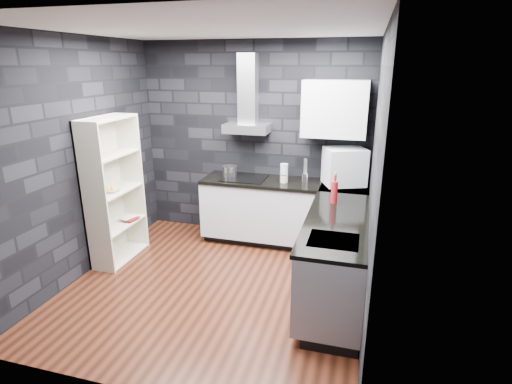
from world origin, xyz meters
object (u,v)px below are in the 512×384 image
at_px(storage_jar, 284,179).
at_px(bookshelf, 114,191).
at_px(pot, 230,171).
at_px(glass_vase, 284,173).
at_px(fruit_bowl, 111,189).
at_px(utensil_crock, 305,178).
at_px(appliance_garage, 344,167).
at_px(red_bottle, 334,192).

distance_m(storage_jar, bookshelf, 2.14).
bearing_deg(pot, glass_vase, -6.30).
bearing_deg(fruit_bowl, bookshelf, 90.00).
xyz_separation_m(pot, storage_jar, (0.78, -0.10, -0.02)).
bearing_deg(pot, utensil_crock, 0.32).
xyz_separation_m(appliance_garage, fruit_bowl, (-2.69, -1.10, -0.19)).
height_order(glass_vase, utensil_crock, glass_vase).
bearing_deg(utensil_crock, storage_jar, -158.23).
height_order(red_bottle, bookshelf, bookshelf).
height_order(appliance_garage, bookshelf, bookshelf).
xyz_separation_m(glass_vase, red_bottle, (0.70, -0.64, -0.00)).
distance_m(pot, storage_jar, 0.79).
distance_m(glass_vase, utensil_crock, 0.29).
height_order(glass_vase, storage_jar, glass_vase).
height_order(glass_vase, fruit_bowl, glass_vase).
distance_m(utensil_crock, fruit_bowl, 2.44).
bearing_deg(utensil_crock, fruit_bowl, -153.94).
relative_size(glass_vase, bookshelf, 0.14).
distance_m(bookshelf, fruit_bowl, 0.07).
distance_m(utensil_crock, red_bottle, 0.86).
height_order(storage_jar, red_bottle, red_bottle).
relative_size(glass_vase, fruit_bowl, 1.08).
bearing_deg(red_bottle, pot, 153.89).
bearing_deg(utensil_crock, glass_vase, -160.58).
relative_size(appliance_garage, red_bottle, 1.98).
xyz_separation_m(pot, appliance_garage, (1.54, 0.04, 0.15)).
xyz_separation_m(red_bottle, bookshelf, (-2.63, -0.28, -0.12)).
distance_m(glass_vase, fruit_bowl, 2.17).
xyz_separation_m(pot, utensil_crock, (1.04, 0.01, -0.01)).
relative_size(glass_vase, storage_jar, 2.39).
bearing_deg(red_bottle, bookshelf, -173.86).
bearing_deg(fruit_bowl, pot, 42.87).
bearing_deg(fruit_bowl, appliance_garage, 22.29).
xyz_separation_m(pot, fruit_bowl, (-1.15, -1.07, -0.03)).
relative_size(storage_jar, red_bottle, 0.42).
bearing_deg(utensil_crock, pot, -179.68).
xyz_separation_m(utensil_crock, fruit_bowl, (-2.19, -1.07, -0.02)).
height_order(storage_jar, bookshelf, bookshelf).
xyz_separation_m(storage_jar, utensil_crock, (0.26, 0.10, 0.01)).
bearing_deg(glass_vase, pot, 173.70).
xyz_separation_m(glass_vase, storage_jar, (0.00, -0.01, -0.07)).
height_order(appliance_garage, red_bottle, appliance_garage).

